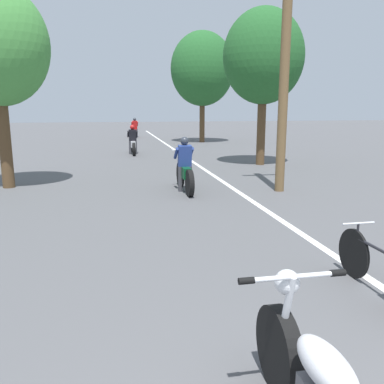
{
  "coord_description": "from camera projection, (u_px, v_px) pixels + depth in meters",
  "views": [
    {
      "loc": [
        -1.17,
        -0.8,
        2.18
      ],
      "look_at": [
        0.01,
        5.16,
        0.9
      ],
      "focal_mm": 38.0,
      "sensor_mm": 36.0,
      "label": 1
    }
  ],
  "objects": [
    {
      "name": "motorcycle_rider_far",
      "position": [
        135.0,
        130.0,
        29.35
      ],
      "size": [
        0.5,
        2.0,
        1.41
      ],
      "color": "black",
      "rests_on": "ground"
    },
    {
      "name": "lane_stripe_edge",
      "position": [
        204.0,
        169.0,
        14.46
      ],
      "size": [
        0.14,
        48.0,
        0.01
      ],
      "primitive_type": "cube",
      "color": "white",
      "rests_on": "ground"
    },
    {
      "name": "motorcycle_rider_mid",
      "position": [
        133.0,
        143.0,
        18.99
      ],
      "size": [
        0.5,
        2.14,
        1.36
      ],
      "color": "black",
      "rests_on": "ground"
    },
    {
      "name": "roadside_tree_right_near",
      "position": [
        264.0,
        57.0,
        14.8
      ],
      "size": [
        2.99,
        2.69,
        5.7
      ],
      "color": "#513A23",
      "rests_on": "ground"
    },
    {
      "name": "roadside_tree_right_far",
      "position": [
        202.0,
        69.0,
        24.6
      ],
      "size": [
        3.85,
        3.47,
        6.65
      ],
      "color": "#513A23",
      "rests_on": "ground"
    },
    {
      "name": "utility_pole",
      "position": [
        285.0,
        50.0,
        10.0
      ],
      "size": [
        1.1,
        0.24,
        6.93
      ],
      "color": "brown",
      "rests_on": "ground"
    },
    {
      "name": "motorcycle_rider_lead",
      "position": [
        185.0,
        171.0,
        10.62
      ],
      "size": [
        0.5,
        2.04,
        1.42
      ],
      "color": "black",
      "rests_on": "ground"
    },
    {
      "name": "bicycle_parked",
      "position": [
        379.0,
        266.0,
        4.76
      ],
      "size": [
        0.44,
        1.64,
        0.75
      ],
      "color": "black",
      "rests_on": "ground"
    }
  ]
}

